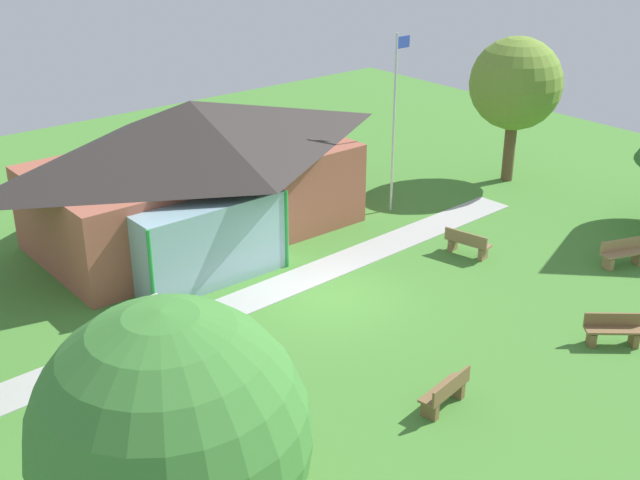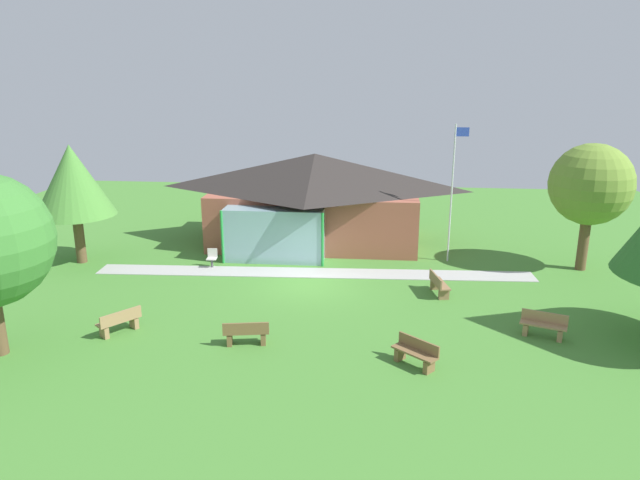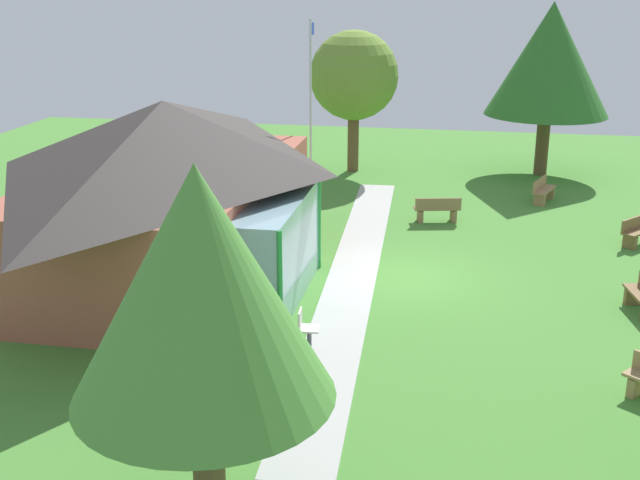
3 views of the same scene
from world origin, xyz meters
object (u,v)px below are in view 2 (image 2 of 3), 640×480
Objects in this scene: tree_west_hedge at (73,181)px; patio_chair_west at (212,259)px; bench_front_left at (120,322)px; bench_mid_right at (439,285)px; tree_east_hedge at (591,185)px; bench_front_right at (416,353)px; bench_front_center at (246,334)px; pavilion at (313,197)px; flagpole at (453,188)px; bench_lawn_far_right at (543,326)px.

patio_chair_west is at bearing -1.21° from tree_west_hedge.
tree_west_hedge reaches higher than bench_front_left.
bench_mid_right is 12.17m from bench_front_left.
patio_chair_west is (-9.97, 2.38, 0.01)m from bench_mid_right.
patio_chair_west is 0.15× the size of tree_east_hedge.
tree_east_hedge reaches higher than bench_front_left.
bench_front_center is at bearing 31.47° from bench_front_right.
bench_front_center is 8.26m from patio_chair_west.
pavilion is 7.28× the size of bench_mid_right.
bench_front_center is at bearing -38.83° from tree_west_hedge.
flagpole reaches higher than bench_front_right.
bench_front_left is (-4.51, 0.46, 0.00)m from bench_front_center.
bench_front_right is at bearing -101.49° from flagpole.
flagpole is at bearing -53.63° from bench_lawn_far_right.
tree_east_hedge is at bearing -6.10° from flagpole.
tree_west_hedge is at bearing -176.89° from tree_east_hedge.
flagpole is at bearing -14.70° from bench_front_left.
bench_front_right is at bearing -29.73° from tree_west_hedge.
bench_front_center and bench_mid_right have the same top height.
bench_lawn_far_right is (4.42, 2.47, 0.00)m from bench_front_right.
flagpole is (6.68, -2.48, 1.09)m from pavilion.
flagpole reaches higher than tree_west_hedge.
bench_front_left is (-5.39, -11.60, -2.00)m from pavilion.
patio_chair_west is 17.08m from tree_east_hedge.
pavilion is 7.21m from flagpole.
patio_chair_west is 7.19m from tree_west_hedge.
patio_chair_west is (-8.71, 8.45, 0.01)m from bench_front_right.
flagpole reaches higher than patio_chair_west.
patio_chair_west is at bearing -132.81° from pavilion.
tree_east_hedge is at bearing 3.11° from tree_west_hedge.
tree_west_hedge is at bearing 131.37° from bench_front_center.
bench_front_center is at bearing -57.56° from bench_front_left.
patio_chair_west is at bearing 103.56° from bench_front_center.
tree_east_hedge reaches higher than bench_lawn_far_right.
pavilion is at bearing -137.17° from patio_chair_west.
pavilion is 13.93m from bench_lawn_far_right.
tree_west_hedge reaches higher than patio_chair_west.
bench_mid_right is 10.25m from patio_chair_west.
bench_front_right is 6.20m from bench_mid_right.
bench_mid_right is (6.70, 5.20, 0.00)m from bench_front_center.
bench_front_right and bench_mid_right have the same top height.
bench_mid_right is at bearing -28.42° from bench_lawn_far_right.
bench_mid_right and bench_front_left have the same top height.
bench_lawn_far_right is (3.16, -3.60, 0.00)m from bench_mid_right.
bench_front_center is (-5.44, 0.87, 0.00)m from bench_front_right.
bench_front_center and bench_front_left have the same top height.
patio_chair_west reaches higher than bench_front_right.
tree_east_hedge reaches higher than tree_west_hedge.
patio_chair_west is at bearing -115.55° from bench_mid_right.
patio_chair_west is at bearing -4.14° from bench_lawn_far_right.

